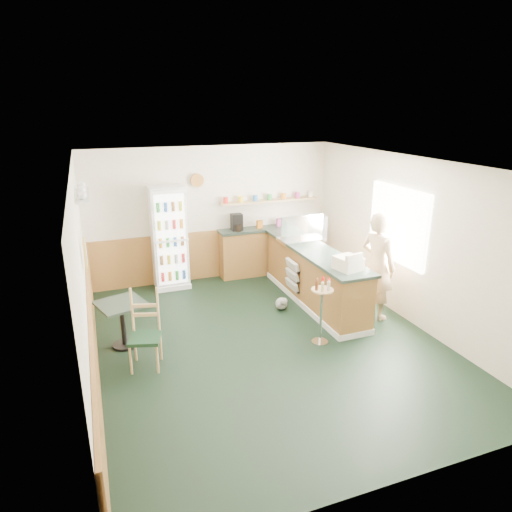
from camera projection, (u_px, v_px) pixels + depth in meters
name	position (u px, v px, depth m)	size (l,w,h in m)	color
ground	(267.00, 341.00, 7.00)	(6.00, 6.00, 0.00)	black
room_envelope	(236.00, 235.00, 7.09)	(5.04, 6.02, 2.72)	beige
service_counter	(314.00, 278.00, 8.26)	(0.68, 3.01, 1.01)	#A16F34
back_counter	(270.00, 248.00, 9.71)	(2.24, 0.42, 1.69)	#A16F34
drinks_fridge	(169.00, 238.00, 8.81)	(0.66, 0.54, 2.00)	white
display_case	(302.00, 229.00, 8.50)	(0.85, 0.44, 0.48)	silver
cash_register	(348.00, 263.00, 7.08)	(0.35, 0.37, 0.21)	beige
shopkeeper	(378.00, 266.00, 7.56)	(0.61, 0.44, 1.83)	tan
condiment_stand	(322.00, 303.00, 6.77)	(0.33, 0.33, 1.02)	silver
newspaper_rack	(292.00, 275.00, 8.28)	(0.09, 0.47, 0.55)	black
cafe_table	(122.00, 316.00, 6.71)	(0.81, 0.81, 0.71)	black
cafe_chair	(143.00, 326.00, 6.23)	(0.51, 0.51, 1.10)	black
dog_doorstop	(282.00, 303.00, 8.04)	(0.21, 0.28, 0.26)	gray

